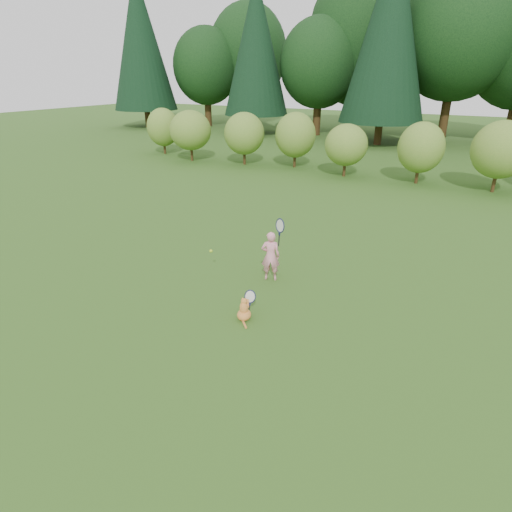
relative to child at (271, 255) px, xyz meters
The scene contains 6 objects.
ground 1.38m from the child, 109.47° to the right, with size 100.00×100.00×0.00m, color #2F4F16.
shrub_row 11.88m from the child, 91.97° to the left, with size 28.00×3.00×2.80m, color #4D7D27, non-canonical shape.
woodland_backdrop 22.91m from the child, 91.07° to the left, with size 48.00×10.00×15.00m, color black, non-canonical shape.
child is the anchor object (origin of this frame).
cat 1.94m from the child, 79.00° to the right, with size 0.45×0.73×0.64m.
tennis_ball 1.51m from the child, 165.86° to the right, with size 0.08×0.08×0.08m.
Camera 1 is at (4.60, -7.13, 4.61)m, focal length 30.00 mm.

